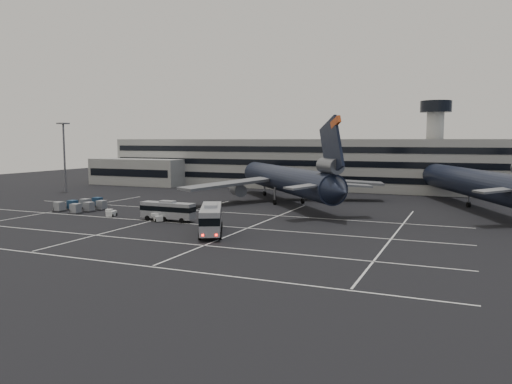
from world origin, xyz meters
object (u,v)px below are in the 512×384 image
tug_a (111,213)px  uld_cluster (83,205)px  bus_far (168,210)px  trijet_main (287,179)px  bus_near (211,218)px

tug_a → uld_cluster: uld_cluster is taller
bus_far → uld_cluster: bus_far is taller
trijet_main → bus_far: bearing=-149.2°
uld_cluster → tug_a: bearing=-23.4°
bus_near → tug_a: bearing=136.5°
bus_far → trijet_main: bearing=-19.2°
trijet_main → uld_cluster: size_ratio=3.85×
tug_a → trijet_main: bearing=38.7°
trijet_main → bus_far: size_ratio=4.82×
bus_far → tug_a: 12.21m
trijet_main → uld_cluster: trijet_main is taller
bus_near → uld_cluster: (-35.25, 12.29, -1.53)m
tug_a → bus_near: bearing=-31.5°
trijet_main → bus_near: bearing=-127.1°
bus_near → tug_a: size_ratio=5.24×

